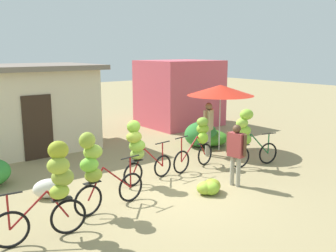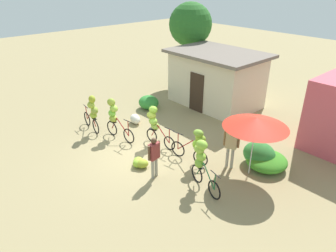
{
  "view_description": "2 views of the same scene",
  "coord_description": "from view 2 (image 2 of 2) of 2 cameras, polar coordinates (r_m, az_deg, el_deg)",
  "views": [
    {
      "loc": [
        -5.14,
        -6.49,
        3.3
      ],
      "look_at": [
        0.92,
        1.41,
        1.29
      ],
      "focal_mm": 39.81,
      "sensor_mm": 36.0,
      "label": 1
    },
    {
      "loc": [
        8.5,
        -6.08,
        6.43
      ],
      "look_at": [
        0.03,
        1.5,
        0.77
      ],
      "focal_mm": 32.7,
      "sensor_mm": 36.0,
      "label": 2
    }
  ],
  "objects": [
    {
      "name": "hedge_bush_front_left",
      "position": [
        16.22,
        -3.62,
        4.41
      ],
      "size": [
        1.12,
        1.01,
        0.71
      ],
      "primitive_type": "ellipsoid",
      "color": "#308533",
      "rests_on": "ground"
    },
    {
      "name": "hedge_bush_front_right",
      "position": [
        11.9,
        16.62,
        -5.01
      ],
      "size": [
        1.21,
        1.07,
        0.88
      ],
      "primitive_type": "ellipsoid",
      "color": "#2F7F35",
      "rests_on": "ground"
    },
    {
      "name": "building_low",
      "position": [
        16.7,
        8.98,
        8.8
      ],
      "size": [
        4.9,
        3.48,
        2.86
      ],
      "color": "beige",
      "rests_on": "ground"
    },
    {
      "name": "banana_pile_on_ground",
      "position": [
        11.47,
        -5.32,
        -6.82
      ],
      "size": [
        0.78,
        0.66,
        0.33
      ],
      "color": "#91B433",
      "rests_on": "ground"
    },
    {
      "name": "person_bystander",
      "position": [
        11.14,
        11.72,
        -3.02
      ],
      "size": [
        0.53,
        0.36,
        1.71
      ],
      "color": "gray",
      "rests_on": "ground"
    },
    {
      "name": "tree_behind_building",
      "position": [
        19.5,
        4.2,
        18.26
      ],
      "size": [
        2.61,
        2.61,
        5.01
      ],
      "color": "brown",
      "rests_on": "ground"
    },
    {
      "name": "bicycle_rightmost",
      "position": [
        10.08,
        6.28,
        -6.27
      ],
      "size": [
        1.61,
        0.52,
        1.7
      ],
      "color": "black",
      "rests_on": "ground"
    },
    {
      "name": "bicycle_center_loaded",
      "position": [
        12.56,
        -2.49,
        0.66
      ],
      "size": [
        1.6,
        0.47,
        1.65
      ],
      "color": "black",
      "rests_on": "ground"
    },
    {
      "name": "bicycle_near_pile",
      "position": [
        13.28,
        -9.93,
        1.88
      ],
      "size": [
        1.75,
        0.43,
        1.74
      ],
      "color": "black",
      "rests_on": "ground"
    },
    {
      "name": "ground_plane",
      "position": [
        12.27,
        -5.36,
        -5.27
      ],
      "size": [
        60.0,
        60.0,
        0.0
      ],
      "primitive_type": "plane",
      "color": "#95845B"
    },
    {
      "name": "produce_sack",
      "position": [
        14.7,
        -6.12,
        1.31
      ],
      "size": [
        0.79,
        0.61,
        0.44
      ],
      "primitive_type": "ellipsoid",
      "rotation": [
        0.0,
        0.0,
        2.87
      ],
      "color": "silver",
      "rests_on": "ground"
    },
    {
      "name": "bicycle_by_shop",
      "position": [
        11.29,
        5.14,
        -3.22
      ],
      "size": [
        1.68,
        0.47,
        1.45
      ],
      "color": "black",
      "rests_on": "ground"
    },
    {
      "name": "market_umbrella",
      "position": [
        10.51,
        16.07,
        0.67
      ],
      "size": [
        2.2,
        2.2,
        2.22
      ],
      "color": "beige",
      "rests_on": "ground"
    },
    {
      "name": "bicycle_leftmost",
      "position": [
        13.9,
        -13.92,
        2.7
      ],
      "size": [
        1.66,
        0.52,
        1.77
      ],
      "color": "black",
      "rests_on": "ground"
    },
    {
      "name": "person_vendor",
      "position": [
        10.46,
        -2.6,
        -5.2
      ],
      "size": [
        0.26,
        0.57,
        1.55
      ],
      "color": "gray",
      "rests_on": "ground"
    },
    {
      "name": "hedge_bush_mid",
      "position": [
        11.88,
        17.9,
        -6.22
      ],
      "size": [
        1.47,
        1.55,
        0.54
      ],
      "primitive_type": "ellipsoid",
      "color": "#3B8A24",
      "rests_on": "ground"
    }
  ]
}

